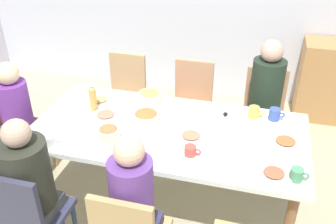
{
  "coord_description": "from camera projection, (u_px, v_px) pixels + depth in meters",
  "views": [
    {
      "loc": [
        0.63,
        -2.32,
        2.32
      ],
      "look_at": [
        0.0,
        0.0,
        0.89
      ],
      "focal_mm": 40.19,
      "sensor_mm": 36.0,
      "label": 1
    }
  ],
  "objects": [
    {
      "name": "chair_5",
      "position": [
        191.0,
        101.0,
        3.73
      ],
      "size": [
        0.4,
        0.4,
        0.9
      ],
      "color": "tan",
      "rests_on": "ground_plane"
    },
    {
      "name": "cup_3",
      "position": [
        297.0,
        175.0,
        2.35
      ],
      "size": [
        0.12,
        0.08,
        0.08
      ],
      "color": "#4E9266",
      "rests_on": "dining_table"
    },
    {
      "name": "person_6",
      "position": [
        266.0,
        94.0,
        3.38
      ],
      "size": [
        0.3,
        0.3,
        1.24
      ],
      "color": "brown",
      "rests_on": "ground_plane"
    },
    {
      "name": "plate_4",
      "position": [
        191.0,
        137.0,
        2.76
      ],
      "size": [
        0.24,
        0.24,
        0.04
      ],
      "color": "silver",
      "rests_on": "dining_table"
    },
    {
      "name": "plate_1",
      "position": [
        99.0,
        100.0,
        3.24
      ],
      "size": [
        0.24,
        0.24,
        0.04
      ],
      "color": "silver",
      "rests_on": "dining_table"
    },
    {
      "name": "chair_4",
      "position": [
        125.0,
        92.0,
        3.89
      ],
      "size": [
        0.4,
        0.4,
        0.9
      ],
      "color": "tan",
      "rests_on": "ground_plane"
    },
    {
      "name": "bowl_0",
      "position": [
        146.0,
        117.0,
        2.95
      ],
      "size": [
        0.22,
        0.22,
        0.09
      ],
      "color": "beige",
      "rests_on": "dining_table"
    },
    {
      "name": "bowl_2",
      "position": [
        150.0,
        97.0,
        3.2
      ],
      "size": [
        0.2,
        0.2,
        0.11
      ],
      "color": "beige",
      "rests_on": "dining_table"
    },
    {
      "name": "side_cabinet",
      "position": [
        331.0,
        81.0,
        4.24
      ],
      "size": [
        0.7,
        0.44,
        0.9
      ],
      "primitive_type": "cube",
      "color": "#B27E49",
      "rests_on": "ground_plane"
    },
    {
      "name": "plate_2",
      "position": [
        274.0,
        174.0,
        2.4
      ],
      "size": [
        0.24,
        0.24,
        0.04
      ],
      "color": "silver",
      "rests_on": "dining_table"
    },
    {
      "name": "cup_2",
      "position": [
        51.0,
        141.0,
        2.66
      ],
      "size": [
        0.12,
        0.08,
        0.09
      ],
      "color": "white",
      "rests_on": "dining_table"
    },
    {
      "name": "cup_4",
      "position": [
        275.0,
        114.0,
        2.97
      ],
      "size": [
        0.12,
        0.09,
        0.1
      ],
      "color": "#3B54A6",
      "rests_on": "dining_table"
    },
    {
      "name": "dining_table",
      "position": [
        168.0,
        137.0,
        2.92
      ],
      "size": [
        2.09,
        1.01,
        0.74
      ],
      "color": "white",
      "rests_on": "ground_plane"
    },
    {
      "name": "chair_3",
      "position": [
        28.0,
        216.0,
        2.42
      ],
      "size": [
        0.4,
        0.4,
        0.9
      ],
      "color": "#333552",
      "rests_on": "ground_plane"
    },
    {
      "name": "plate_3",
      "position": [
        285.0,
        142.0,
        2.7
      ],
      "size": [
        0.25,
        0.25,
        0.04
      ],
      "color": "white",
      "rests_on": "dining_table"
    },
    {
      "name": "person_1",
      "position": [
        18.0,
        113.0,
        3.21
      ],
      "size": [
        0.3,
        0.3,
        1.14
      ],
      "color": "#453B42",
      "rests_on": "ground_plane"
    },
    {
      "name": "cup_1",
      "position": [
        191.0,
        151.0,
        2.58
      ],
      "size": [
        0.12,
        0.08,
        0.07
      ],
      "color": "#CB4A3D",
      "rests_on": "dining_table"
    },
    {
      "name": "chair_1",
      "position": [
        12.0,
        127.0,
        3.32
      ],
      "size": [
        0.4,
        0.4,
        0.9
      ],
      "color": "tan",
      "rests_on": "ground_plane"
    },
    {
      "name": "bottle_1",
      "position": [
        224.0,
        127.0,
        2.71
      ],
      "size": [
        0.07,
        0.07,
        0.22
      ],
      "color": "beige",
      "rests_on": "dining_table"
    },
    {
      "name": "person_2",
      "position": [
        133.0,
        205.0,
        2.24
      ],
      "size": [
        0.3,
        0.3,
        1.2
      ],
      "color": "#2F2850",
      "rests_on": "ground_plane"
    },
    {
      "name": "plate_0",
      "position": [
        106.0,
        116.0,
        3.02
      ],
      "size": [
        0.25,
        0.25,
        0.04
      ],
      "color": "silver",
      "rests_on": "dining_table"
    },
    {
      "name": "person_3",
      "position": [
        30.0,
        183.0,
        2.39
      ],
      "size": [
        0.31,
        0.31,
        1.19
      ],
      "color": "#444545",
      "rests_on": "ground_plane"
    },
    {
      "name": "bowl_1",
      "position": [
        109.0,
        134.0,
        2.72
      ],
      "size": [
        0.16,
        0.16,
        0.12
      ],
      "color": "beige",
      "rests_on": "dining_table"
    },
    {
      "name": "ground_plane",
      "position": [
        168.0,
        200.0,
        3.26
      ],
      "size": [
        7.24,
        7.24,
        0.0
      ],
      "primitive_type": "plane",
      "color": "tan"
    },
    {
      "name": "chair_6",
      "position": [
        263.0,
        110.0,
        3.57
      ],
      "size": [
        0.4,
        0.4,
        0.9
      ],
      "color": "tan",
      "rests_on": "ground_plane"
    },
    {
      "name": "bottle_0",
      "position": [
        93.0,
        98.0,
        3.07
      ],
      "size": [
        0.06,
        0.06,
        0.23
      ],
      "color": "tan",
      "rests_on": "dining_table"
    },
    {
      "name": "cup_0",
      "position": [
        254.0,
        112.0,
        3.0
      ],
      "size": [
        0.12,
        0.09,
        0.09
      ],
      "color": "#E1C649",
      "rests_on": "dining_table"
    }
  ]
}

